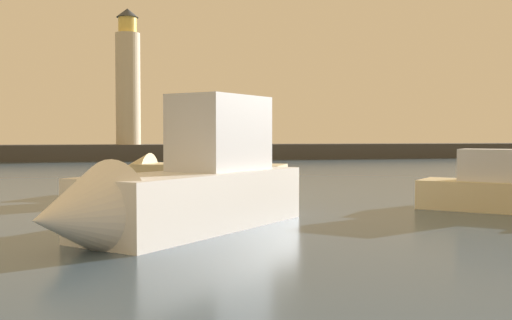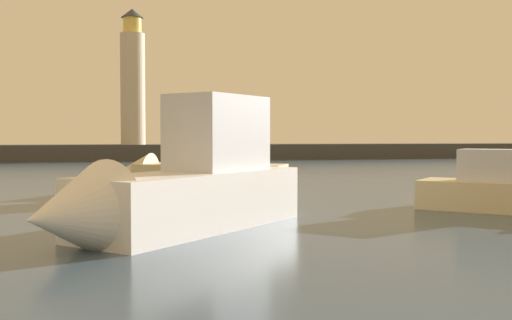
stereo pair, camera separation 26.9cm
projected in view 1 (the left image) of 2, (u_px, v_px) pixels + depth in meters
name	position (u px, v px, depth m)	size (l,w,h in m)	color
ground_plane	(188.00, 182.00, 32.13)	(220.00, 220.00, 0.00)	#384C60
breakwater	(150.00, 152.00, 61.04)	(94.59, 4.59, 1.58)	#423F3D
lighthouse	(128.00, 80.00, 60.24)	(2.43, 2.43, 13.49)	beige
motorboat_0	(179.00, 187.00, 15.45)	(7.88, 7.79, 3.89)	white
motorboat_5	(193.00, 168.00, 25.71)	(7.86, 5.44, 3.98)	beige
motorboat_6	(226.00, 166.00, 35.13)	(2.88, 8.43, 2.59)	beige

